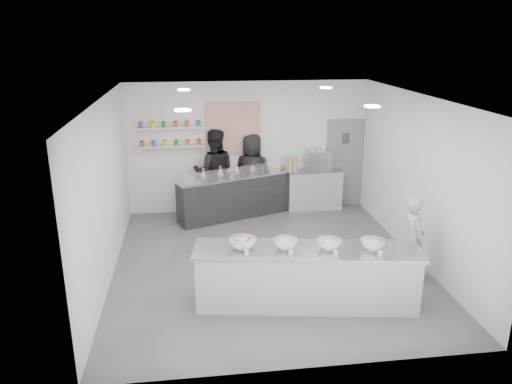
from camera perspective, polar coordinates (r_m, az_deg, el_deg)
The scene contains 26 objects.
floor at distance 9.21m, azimuth 1.35°, elevation -8.17°, with size 6.00×6.00×0.00m, color #515156.
ceiling at distance 8.34m, azimuth 1.50°, elevation 10.68°, with size 6.00×6.00×0.00m, color white.
back_wall at distance 11.53m, azimuth -0.91°, elevation 5.13°, with size 5.50×5.50×0.00m, color white.
left_wall at distance 8.68m, azimuth -16.82°, elevation 0.04°, with size 6.00×6.00×0.00m, color white.
right_wall at distance 9.47m, azimuth 18.09°, elevation 1.39°, with size 6.00×6.00×0.00m, color white.
back_door at distance 12.09m, azimuth 10.03°, elevation 3.26°, with size 0.88×0.04×2.10m, color gray.
pattern_panel at distance 11.38m, azimuth -2.67°, elevation 7.26°, with size 1.25×0.03×1.20m, color #B7412F.
jar_shelf_lower at distance 11.35m, azimuth -9.70°, elevation 5.19°, with size 1.45×0.22×0.04m, color silver.
jar_shelf_upper at distance 11.26m, azimuth -9.81°, elevation 7.27°, with size 1.45×0.22×0.04m, color silver.
preserve_jars at distance 11.27m, azimuth -9.78°, elevation 6.55°, with size 1.45×0.10×0.56m, color #D93440, non-canonical shape.
downlight_0 at distance 7.25m, azimuth -8.37°, elevation 9.25°, with size 0.24×0.24×0.02m, color white.
downlight_1 at distance 7.74m, azimuth 13.14°, elevation 9.51°, with size 0.24×0.24×0.02m, color white.
downlight_2 at distance 9.83m, azimuth -8.27°, elevation 11.49°, with size 0.24×0.24×0.02m, color white.
downlight_3 at distance 10.19m, azimuth 8.01°, elevation 11.72°, with size 0.24×0.24×0.02m, color white.
prep_counter at distance 7.77m, azimuth 5.78°, elevation -9.62°, with size 3.42×0.78×0.93m, color #B1B0AB.
back_bar at distance 11.39m, azimuth -1.28°, elevation -0.29°, with size 3.17×0.58×0.98m, color black.
sneeze_guard at distance 10.97m, azimuth -0.64°, elevation 2.41°, with size 3.13×0.01×0.27m, color white.
espresso_ledge at distance 11.87m, azimuth 6.69°, elevation 0.26°, with size 1.28×0.41×0.95m, color #B1B0AB.
espresso_machine at distance 11.68m, azimuth 7.06°, elevation 3.58°, with size 0.60×0.42×0.46m, color #93969E.
cup_stacks at distance 11.56m, azimuth 4.16°, elevation 3.24°, with size 0.24×0.24×0.35m, color tan, non-canonical shape.
prep_bowls at distance 7.54m, azimuth 5.91°, elevation -5.96°, with size 2.33×0.48×0.15m, color white, non-canonical shape.
label_cards at distance 7.13m, azimuth 7.46°, elevation -7.82°, with size 2.01×0.04×0.07m, color white, non-canonical shape.
cookie_bags at distance 11.21m, azimuth -1.30°, elevation 2.71°, with size 2.13×0.13×0.25m, color pink, non-canonical shape.
woman_prep at distance 8.80m, azimuth 17.53°, elevation -5.07°, with size 0.54×0.35×1.48m, color #B9B7B2.
staff_left at distance 11.44m, azimuth -4.78°, elevation 2.32°, with size 0.96×0.75×1.97m, color black.
staff_right at distance 11.53m, azimuth -0.45°, elevation 2.14°, with size 0.90×0.58×1.83m, color black.
Camera 1 is at (-1.31, -8.17, 4.05)m, focal length 35.00 mm.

